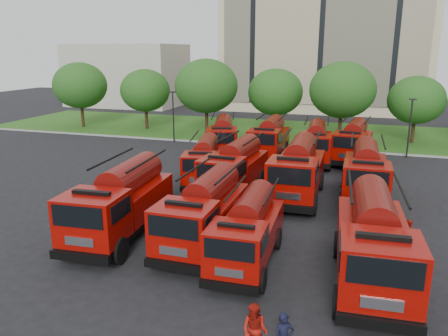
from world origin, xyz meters
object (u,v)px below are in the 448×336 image
object	(u,v)px
fire_truck_1	(204,211)
fire_truck_2	(248,230)
firefighter_2	(405,258)
firefighter_5	(353,203)
fire_truck_5	(235,167)
fire_truck_8	(223,137)
fire_truck_10	(316,143)
firefighter_4	(226,217)
fire_truck_3	(374,241)
fire_truck_9	(269,138)
fire_truck_4	(205,161)
firefighter_3	(386,280)
fire_truck_6	(298,170)
fire_truck_0	(121,201)
fire_truck_11	(353,142)
fire_truck_7	(365,172)

from	to	relation	value
fire_truck_1	fire_truck_2	bearing A→B (deg)	-24.95
firefighter_2	firefighter_5	size ratio (longest dim) A/B	0.97
fire_truck_5	fire_truck_8	distance (m)	10.46
fire_truck_10	firefighter_4	xyz separation A→B (m)	(-3.47, -14.07, -1.63)
fire_truck_3	fire_truck_9	world-z (taller)	fire_truck_3
fire_truck_4	firefighter_4	bearing A→B (deg)	-73.20
firefighter_4	firefighter_5	world-z (taller)	firefighter_5
fire_truck_2	fire_truck_5	world-z (taller)	fire_truck_5
firefighter_3	firefighter_5	distance (m)	9.37
fire_truck_10	fire_truck_6	bearing A→B (deg)	-94.49
fire_truck_0	fire_truck_2	distance (m)	6.81
firefighter_3	firefighter_5	bearing A→B (deg)	-115.01
firefighter_5	firefighter_2	bearing A→B (deg)	95.40
fire_truck_2	fire_truck_10	world-z (taller)	fire_truck_10
fire_truck_5	fire_truck_10	bearing A→B (deg)	69.85
fire_truck_10	firefighter_5	distance (m)	10.23
firefighter_3	fire_truck_0	bearing A→B (deg)	-37.90
firefighter_5	fire_truck_0	bearing A→B (deg)	23.75
fire_truck_8	fire_truck_3	bearing A→B (deg)	-72.69
fire_truck_3	fire_truck_11	world-z (taller)	fire_truck_3
fire_truck_8	fire_truck_9	world-z (taller)	fire_truck_9
firefighter_4	fire_truck_11	bearing A→B (deg)	-93.16
fire_truck_0	fire_truck_4	size ratio (longest dim) A/B	1.13
fire_truck_3	fire_truck_6	size ratio (longest dim) A/B	0.99
fire_truck_3	fire_truck_4	xyz separation A→B (m)	(-11.00, 10.99, -0.25)
fire_truck_5	firefighter_4	world-z (taller)	fire_truck_5
fire_truck_2	fire_truck_9	xyz separation A→B (m)	(-3.04, 19.48, 0.19)
fire_truck_3	fire_truck_2	bearing A→B (deg)	174.22
fire_truck_2	fire_truck_5	bearing A→B (deg)	107.44
fire_truck_6	fire_truck_11	distance (m)	11.22
fire_truck_0	firefighter_2	size ratio (longest dim) A/B	4.34
fire_truck_4	fire_truck_11	xyz separation A→B (m)	(9.77, 9.40, 0.12)
firefighter_2	fire_truck_2	bearing A→B (deg)	126.79
firefighter_2	firefighter_3	world-z (taller)	firefighter_2
fire_truck_8	firefighter_5	world-z (taller)	fire_truck_8
fire_truck_6	fire_truck_10	size ratio (longest dim) A/B	1.10
fire_truck_8	fire_truck_10	xyz separation A→B (m)	(8.07, -0.09, -0.03)
fire_truck_6	firefighter_2	bearing A→B (deg)	-50.68
fire_truck_3	fire_truck_10	xyz separation A→B (m)	(-4.18, 19.13, -0.16)
fire_truck_6	fire_truck_10	distance (m)	9.51
fire_truck_3	fire_truck_6	distance (m)	10.54
fire_truck_9	fire_truck_7	bearing A→B (deg)	-50.02
fire_truck_0	fire_truck_7	size ratio (longest dim) A/B	1.06
fire_truck_4	fire_truck_11	bearing A→B (deg)	31.22
fire_truck_5	firefighter_2	bearing A→B (deg)	-31.25
fire_truck_2	fire_truck_3	distance (m)	5.17
fire_truck_3	firefighter_4	size ratio (longest dim) A/B	5.01
fire_truck_6	fire_truck_8	world-z (taller)	fire_truck_6
fire_truck_1	firefighter_2	bearing A→B (deg)	8.39
fire_truck_8	firefighter_4	world-z (taller)	fire_truck_8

